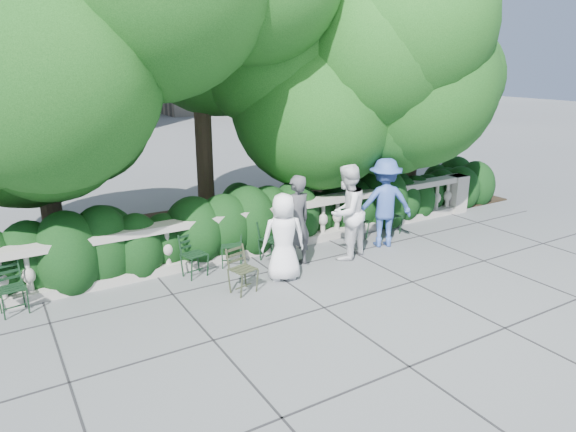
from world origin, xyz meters
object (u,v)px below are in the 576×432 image
chair_e (395,235)px  person_older_blue (384,203)px  chair_b (200,278)px  chair_c (232,269)px  person_woman_grey (296,221)px  person_businessman (283,237)px  chair_a (18,317)px  chair_weathered (249,295)px  person_casual_man (347,212)px  chair_d (277,261)px  chair_f (362,242)px

chair_e → person_older_blue: size_ratio=0.43×
chair_b → chair_c: same height
chair_c → person_woman_grey: (1.18, -0.50, 0.93)m
chair_b → person_businessman: size_ratio=0.51×
chair_a → chair_e: size_ratio=1.00×
chair_weathered → person_casual_man: person_casual_man is taller
chair_weathered → chair_b: bearing=99.3°
person_businessman → person_woman_grey: size_ratio=0.90×
chair_b → person_businessman: 1.80m
chair_d → person_businessman: person_businessman is taller
chair_b → chair_f: 3.93m
chair_f → chair_weathered: same height
chair_b → chair_d: bearing=-11.9°
chair_f → person_woman_grey: bearing=170.6°
chair_c → chair_e: bearing=25.3°
chair_f → person_casual_man: size_ratio=0.43×
chair_e → chair_f: same height
chair_e → chair_weathered: (-4.39, -1.06, 0.00)m
chair_f → person_businessman: person_businessman is taller
chair_b → person_older_blue: size_ratio=0.43×
chair_b → person_woman_grey: (1.91, -0.39, 0.93)m
chair_c → person_businessman: bearing=-28.6°
person_casual_man → chair_a: bearing=-26.8°
chair_b → person_older_blue: 4.30m
person_woman_grey → person_casual_man: bearing=163.8°
chair_e → chair_weathered: bearing=-176.7°
chair_d → person_casual_man: 1.75m
chair_e → person_businessman: size_ratio=0.51×
chair_d → chair_weathered: size_ratio=1.00×
chair_e → chair_b: bearing=169.0°
chair_d → chair_weathered: (-1.22, -1.12, 0.00)m
chair_a → person_businessman: bearing=-19.3°
chair_a → chair_c: (3.81, 0.01, 0.00)m
person_businessman → person_woman_grey: person_woman_grey is taller
chair_d → chair_c: bearing=152.7°
chair_f → person_businessman: 2.83m
chair_weathered → person_older_blue: bearing=-2.6°
person_woman_grey → person_businessman: bearing=31.3°
chair_e → chair_weathered: size_ratio=1.00×
chair_b → person_casual_man: (3.02, -0.56, 0.99)m
chair_f → person_businessman: bearing=177.7°
chair_d → person_woman_grey: bearing=-81.0°
chair_d → chair_weathered: bearing=-158.0°
chair_a → chair_e: same height
person_businessman → chair_b: bearing=-12.9°
chair_a → chair_e: (7.95, -0.16, 0.00)m
chair_a → person_businessman: size_ratio=0.51×
chair_f → chair_b: bearing=159.7°
person_businessman → person_woman_grey: (0.55, 0.44, 0.10)m
chair_a → person_businessman: person_businessman is taller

